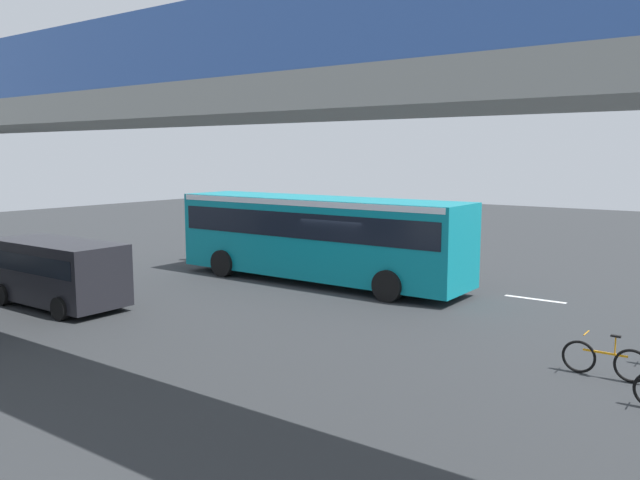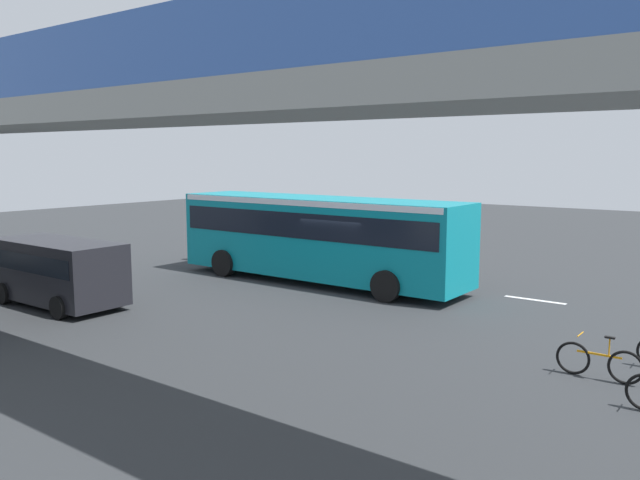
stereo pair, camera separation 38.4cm
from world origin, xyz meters
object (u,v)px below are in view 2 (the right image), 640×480
Objects in this scene: parked_van at (58,268)px; bicycle_orange at (599,362)px; pedestrian at (201,241)px; traffic_sign at (246,217)px; city_bus at (318,232)px.

bicycle_orange is at bearing -168.58° from parked_van.
bicycle_orange is at bearing 163.15° from pedestrian.
pedestrian is 2.27m from traffic_sign.
parked_van is at bearing 61.05° from city_bus.
parked_van is 2.68× the size of pedestrian.
pedestrian is (7.08, -0.73, -1.00)m from city_bus.
city_bus is at bearing -23.34° from bicycle_orange.
city_bus is at bearing -118.95° from parked_van.
city_bus is 12.04m from bicycle_orange.
bicycle_orange is at bearing 156.66° from city_bus.
bicycle_orange is 18.47m from traffic_sign.
city_bus is at bearing 157.76° from traffic_sign.
parked_van reaches higher than bicycle_orange.
parked_van is at bearing 107.83° from pedestrian.
bicycle_orange is 18.87m from pedestrian.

